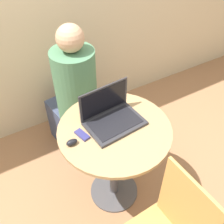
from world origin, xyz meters
name	(u,v)px	position (x,y,z in m)	size (l,w,h in m)	color
ground_plane	(114,191)	(0.00, 0.00, 0.00)	(12.00, 12.00, 0.00)	#9E704C
round_table	(114,147)	(0.00, 0.00, 0.58)	(0.75, 0.75, 0.77)	#4C4C51
laptop	(112,116)	(0.02, 0.07, 0.82)	(0.39, 0.28, 0.24)	#2D2D33
cell_phone	(82,135)	(-0.21, 0.05, 0.78)	(0.07, 0.11, 0.02)	navy
computer_mouse	(72,142)	(-0.30, 0.01, 0.79)	(0.07, 0.04, 0.04)	black
person_seated	(75,104)	(-0.03, 0.62, 0.53)	(0.38, 0.54, 1.26)	#3D4766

